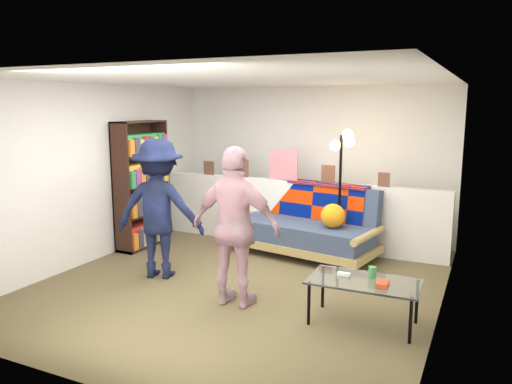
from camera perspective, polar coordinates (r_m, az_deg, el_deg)
ground at (r=6.14m, az=-1.63°, el=-10.30°), size 5.00×5.00×0.00m
room_shell at (r=6.20m, az=0.28°, el=5.77°), size 4.60×5.05×2.45m
half_wall_ledge at (r=7.58m, az=4.55°, el=-2.43°), size 4.45×0.15×1.00m
ledge_decor at (r=7.53m, az=2.96°, el=2.74°), size 2.97×0.02×0.45m
futon_sofa at (r=7.17m, az=5.80°, el=-3.86°), size 2.21×1.31×0.89m
bookshelf at (r=7.65m, az=-12.94°, el=0.37°), size 0.31×0.94×1.89m
coffee_table at (r=5.03m, az=12.30°, el=-10.17°), size 1.07×0.60×0.55m
floor_lamp at (r=6.88m, az=9.84°, el=2.70°), size 0.37×0.33×1.79m
person_left at (r=6.25m, az=-11.03°, el=-1.89°), size 1.24×0.91×1.72m
person_right at (r=5.25m, az=-2.31°, el=-4.06°), size 1.01×0.43×1.71m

